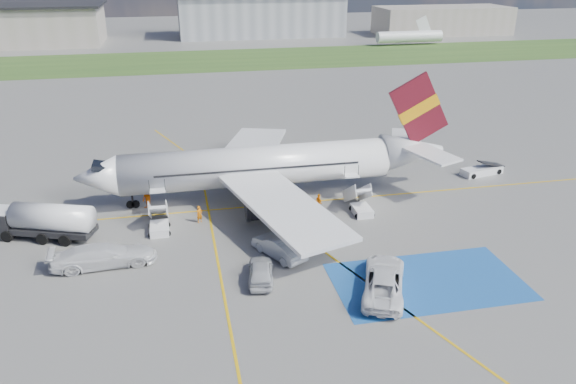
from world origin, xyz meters
name	(u,v)px	position (x,y,z in m)	size (l,w,h in m)	color
ground	(285,268)	(0.00, 0.00, 0.00)	(400.00, 400.00, 0.00)	#60605E
grass_strip	(203,60)	(0.00, 95.00, 0.01)	(400.00, 30.00, 0.01)	#2D4C1E
taxiway_line_main	(260,206)	(0.00, 12.00, 0.01)	(120.00, 0.20, 0.01)	gold
taxiway_line_cross	(236,362)	(-5.00, -10.00, 0.01)	(0.20, 60.00, 0.01)	gold
taxiway_line_diag	(260,206)	(0.00, 12.00, 0.01)	(0.20, 60.00, 0.01)	gold
staging_box	(428,281)	(10.00, -4.00, 0.01)	(14.00, 8.00, 0.01)	#1A519D
terminal_centre	(261,15)	(20.00, 135.00, 6.00)	(48.00, 18.00, 12.00)	gray
terminal_east	(442,20)	(75.00, 128.00, 4.00)	(40.00, 16.00, 8.00)	gray
airliner	(272,165)	(1.51, 14.00, 3.39)	(36.81, 32.95, 11.92)	silver
airstairs_fwd	(159,224)	(-9.50, 8.70, 0.62)	(1.90, 5.20, 3.60)	silver
airstairs_aft	(360,206)	(9.00, 8.70, 0.62)	(1.90, 5.20, 3.60)	silver
fuel_tanker	(41,224)	(-19.28, 9.29, 1.33)	(9.52, 5.49, 3.16)	black
gpu_cart	(73,229)	(-16.65, 8.71, 0.83)	(2.28, 1.55, 1.84)	silver
belt_loader	(482,171)	(25.35, 15.44, 0.38)	(5.29, 2.73, 1.53)	silver
car_silver_a	(261,271)	(-2.09, -1.28, 0.78)	(1.83, 4.56, 1.55)	#B4B6BB
car_silver_b	(279,246)	(-0.07, 2.05, 0.85)	(1.80, 5.15, 1.70)	#B1B5B9
van_white_a	(384,277)	(6.35, -4.44, 1.13)	(2.77, 6.02, 2.26)	white
van_white_b	(103,252)	(-13.70, 3.33, 1.17)	(2.43, 5.97, 2.34)	silver
crew_fwd	(200,214)	(-5.93, 9.54, 0.81)	(0.59, 0.39, 1.61)	orange
crew_nose	(147,200)	(-10.64, 13.49, 0.98)	(0.96, 0.75, 1.97)	orange
crew_aft	(319,202)	(5.28, 9.95, 0.82)	(0.96, 0.40, 1.64)	orange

